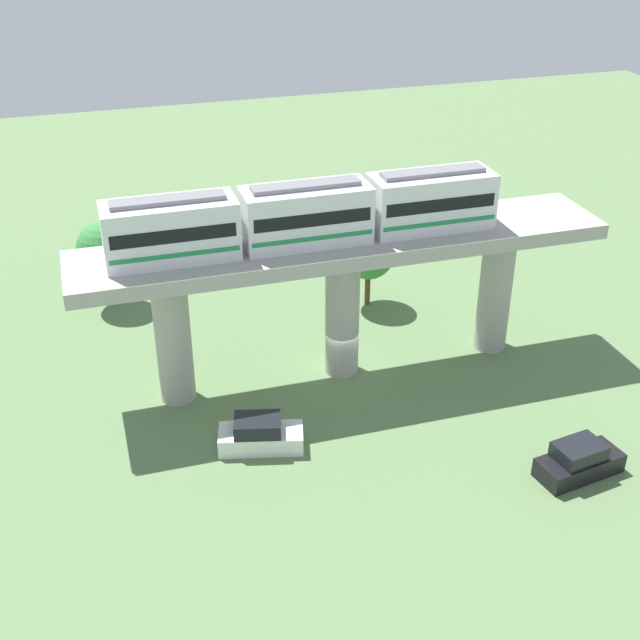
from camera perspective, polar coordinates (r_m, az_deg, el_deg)
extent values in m
plane|color=#5B7A4C|center=(48.71, 1.46, -3.40)|extent=(120.00, 120.00, 0.00)
cylinder|color=#A8A59E|center=(50.20, 11.75, 1.95)|extent=(1.90, 1.90, 7.51)
cylinder|color=#A8A59E|center=(46.79, 1.51, 0.48)|extent=(1.90, 1.90, 7.51)
cylinder|color=#A8A59E|center=(45.09, -9.89, -1.19)|extent=(1.90, 1.90, 7.51)
cube|color=#A8A59E|center=(44.93, 1.58, 5.12)|extent=(5.20, 28.85, 0.80)
cube|color=white|center=(45.87, 7.51, 7.97)|extent=(2.60, 6.60, 3.00)
cube|color=black|center=(45.78, 7.53, 8.26)|extent=(2.64, 6.07, 0.70)
cube|color=#1E8C4C|center=(46.14, 7.45, 7.11)|extent=(2.64, 6.34, 0.24)
cube|color=slate|center=(45.31, 7.64, 9.88)|extent=(1.10, 5.61, 0.24)
cube|color=white|center=(43.63, -0.95, 7.08)|extent=(2.60, 6.60, 3.00)
cube|color=black|center=(43.53, -0.96, 7.39)|extent=(2.64, 6.07, 0.70)
cube|color=#1E8C4C|center=(43.91, -0.95, 6.18)|extent=(2.64, 6.34, 0.24)
cube|color=slate|center=(43.04, -0.97, 9.08)|extent=(1.10, 5.61, 0.24)
cube|color=white|center=(42.42, -10.07, 5.95)|extent=(2.60, 6.60, 3.00)
cube|color=black|center=(42.32, -10.10, 6.26)|extent=(2.64, 6.07, 0.70)
cube|color=#1E8C4C|center=(42.72, -9.98, 5.03)|extent=(2.64, 6.34, 0.24)
cube|color=slate|center=(41.81, -10.26, 7.99)|extent=(1.10, 5.61, 0.24)
cube|color=black|center=(42.79, 17.09, -9.35)|extent=(2.44, 4.43, 1.00)
cube|color=black|center=(42.19, 17.09, -8.46)|extent=(1.98, 2.53, 0.76)
cube|color=white|center=(42.67, -4.01, -8.01)|extent=(2.76, 4.51, 1.00)
cube|color=black|center=(42.11, -4.25, -7.09)|extent=(2.14, 2.63, 0.76)
cylinder|color=brown|center=(55.10, 3.23, 2.36)|extent=(0.36, 0.36, 2.77)
sphere|color=#38843D|center=(54.08, 3.30, 4.56)|extent=(3.42, 3.42, 3.42)
cylinder|color=brown|center=(56.69, -14.04, 2.43)|extent=(0.36, 0.36, 3.01)
sphere|color=#38843D|center=(55.64, -14.35, 4.71)|extent=(3.58, 3.58, 3.58)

